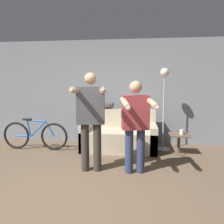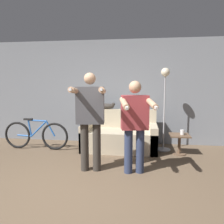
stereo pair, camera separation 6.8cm
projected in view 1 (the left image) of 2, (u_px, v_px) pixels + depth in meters
The scene contains 10 objects.
ground_plane at pixel (65, 200), 2.83m from camera, with size 16.00×16.00×0.00m, color brown.
wall_back at pixel (102, 92), 5.59m from camera, with size 10.00×0.05×2.60m.
couch at pixel (119, 137), 5.04m from camera, with size 1.68×0.88×0.90m.
person_left at pixel (91, 115), 3.68m from camera, with size 0.59×0.72×1.69m.
person_right at pixel (135, 121), 3.60m from camera, with size 0.61×0.75×1.55m.
cat at pixel (106, 106), 5.33m from camera, with size 0.50×0.15×0.16m.
floor_lamp at pixel (164, 94), 4.87m from camera, with size 0.33×0.33×1.86m.
side_table at pixel (179, 140), 4.70m from camera, with size 0.41×0.41×0.43m.
cup at pixel (182, 132), 4.68m from camera, with size 0.09×0.09×0.10m.
bicycle at pixel (35, 135), 5.02m from camera, with size 1.55×0.07×0.72m.
Camera 1 is at (0.92, -2.57, 1.49)m, focal length 35.00 mm.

